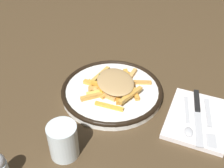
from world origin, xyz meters
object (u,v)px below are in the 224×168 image
object	(u,v)px
fork	(209,122)
knife	(198,111)
napkin	(197,119)
water_glass	(63,141)
plate	(112,91)
spoon	(188,123)
fries_heap	(114,85)

from	to	relation	value
fork	knife	bearing A→B (deg)	-43.50
napkin	water_glass	size ratio (longest dim) A/B	2.26
plate	water_glass	xyz separation A→B (m)	(0.04, 0.24, 0.03)
plate	water_glass	world-z (taller)	water_glass
fork	spoon	distance (m)	0.06
plate	fork	world-z (taller)	plate
fries_heap	fork	size ratio (longest dim) A/B	1.11
knife	plate	bearing A→B (deg)	-2.37
plate	fries_heap	world-z (taller)	fries_heap
plate	spoon	bearing A→B (deg)	164.49
napkin	fork	bearing A→B (deg)	157.95
fries_heap	fork	bearing A→B (deg)	170.46
fork	spoon	xyz separation A→B (m)	(0.05, 0.02, 0.00)
plate	napkin	bearing A→B (deg)	173.40
knife	water_glass	xyz separation A→B (m)	(0.28, 0.23, 0.03)
knife	spoon	bearing A→B (deg)	69.94
knife	water_glass	size ratio (longest dim) A/B	2.37
water_glass	plate	bearing A→B (deg)	-98.37
plate	fork	size ratio (longest dim) A/B	1.70
knife	fries_heap	bearing A→B (deg)	-3.62
fork	water_glass	distance (m)	0.37
plate	fries_heap	distance (m)	0.02
spoon	water_glass	world-z (taller)	water_glass
napkin	plate	bearing A→B (deg)	-6.60
fries_heap	water_glass	distance (m)	0.25
plate	fries_heap	bearing A→B (deg)	-139.50
napkin	fries_heap	bearing A→B (deg)	-7.92
napkin	spoon	distance (m)	0.04
fries_heap	water_glass	size ratio (longest dim) A/B	2.21
plate	spoon	xyz separation A→B (m)	(-0.23, 0.06, 0.00)
fork	water_glass	xyz separation A→B (m)	(0.32, 0.20, 0.03)
knife	spoon	world-z (taller)	spoon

